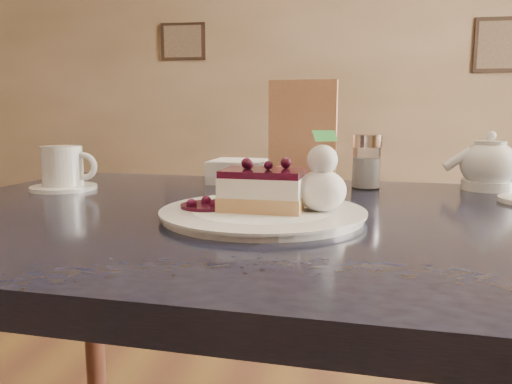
# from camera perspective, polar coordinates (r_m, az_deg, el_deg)

# --- Properties ---
(main_table) EXTENTS (1.28, 0.92, 0.76)m
(main_table) POSITION_cam_1_polar(r_m,az_deg,el_deg) (0.82, 1.57, -7.71)
(main_table) COLOR black
(main_table) RESTS_ON ground
(dessert_plate) EXTENTS (0.30, 0.30, 0.01)m
(dessert_plate) POSITION_cam_1_polar(r_m,az_deg,el_deg) (0.75, 0.79, -2.50)
(dessert_plate) COLOR white
(dessert_plate) RESTS_ON main_table
(cheesecake_slice) EXTENTS (0.13, 0.10, 0.06)m
(cheesecake_slice) POSITION_cam_1_polar(r_m,az_deg,el_deg) (0.74, 0.80, 0.22)
(cheesecake_slice) COLOR #E4B575
(cheesecake_slice) RESTS_ON dessert_plate
(whipped_cream) EXTENTS (0.07, 0.07, 0.06)m
(whipped_cream) POSITION_cam_1_polar(r_m,az_deg,el_deg) (0.74, 7.52, 0.18)
(whipped_cream) COLOR white
(whipped_cream) RESTS_ON dessert_plate
(berry_sauce) EXTENTS (0.08, 0.08, 0.01)m
(berry_sauce) POSITION_cam_1_polar(r_m,az_deg,el_deg) (0.76, -5.61, -1.60)
(berry_sauce) COLOR #3A0A27
(berry_sauce) RESTS_ON dessert_plate
(coffee_set) EXTENTS (0.14, 0.13, 0.09)m
(coffee_set) POSITION_cam_1_polar(r_m,az_deg,el_deg) (1.09, -21.11, 2.34)
(coffee_set) COLOR white
(coffee_set) RESTS_ON main_table
(tea_set) EXTENTS (0.21, 0.26, 0.11)m
(tea_set) POSITION_cam_1_polar(r_m,az_deg,el_deg) (1.09, 25.84, 2.25)
(tea_set) COLOR white
(tea_set) RESTS_ON main_table
(menu_card) EXTENTS (0.14, 0.04, 0.22)m
(menu_card) POSITION_cam_1_polar(r_m,az_deg,el_deg) (1.06, 5.34, 6.62)
(menu_card) COLOR beige
(menu_card) RESTS_ON main_table
(sugar_shaker) EXTENTS (0.06, 0.06, 0.11)m
(sugar_shaker) POSITION_cam_1_polar(r_m,az_deg,el_deg) (1.05, 12.51, 3.46)
(sugar_shaker) COLOR white
(sugar_shaker) RESTS_ON main_table
(napkin_stack) EXTENTS (0.13, 0.13, 0.05)m
(napkin_stack) POSITION_cam_1_polar(r_m,az_deg,el_deg) (1.13, -1.94, 2.39)
(napkin_stack) COLOR white
(napkin_stack) RESTS_ON main_table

